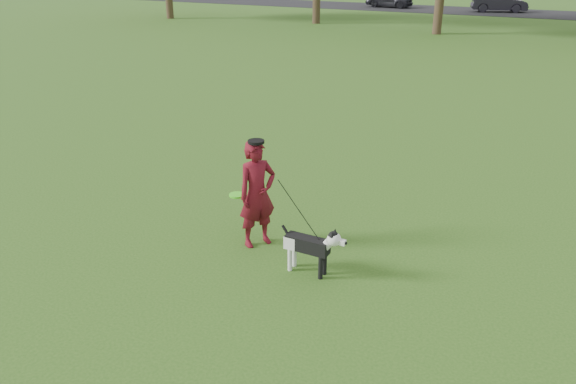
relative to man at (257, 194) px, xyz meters
The scene contains 6 objects.
ground 0.87m from the man, 37.51° to the right, with size 120.00×120.00×0.00m, color #285116.
road 39.82m from the man, 89.64° to the left, with size 120.00×7.00×0.02m, color black.
man is the anchor object (origin of this frame).
dog 1.23m from the man, 20.29° to the right, with size 0.97×0.19×0.74m.
car_mid 39.91m from the man, 94.04° to the left, with size 1.39×3.99×1.31m, color black.
man_held_items 0.82m from the man, 15.96° to the right, with size 1.64×0.53×1.14m.
Camera 1 is at (3.69, -6.26, 4.06)m, focal length 35.00 mm.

